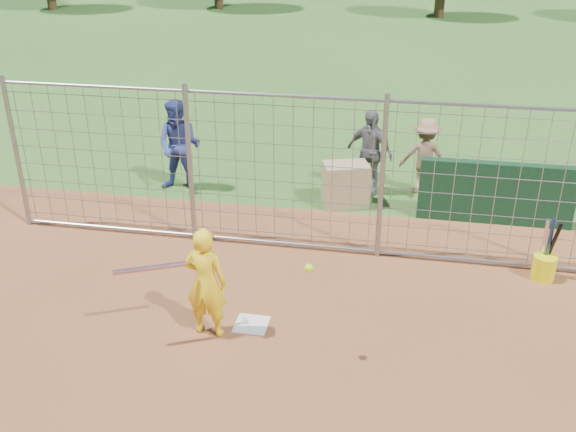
% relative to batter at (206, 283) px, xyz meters
% --- Properties ---
extents(ground, '(100.00, 100.00, 0.00)m').
position_rel_batter_xyz_m(ground, '(0.50, 0.46, -0.75)').
color(ground, '#2D591E').
rests_on(ground, ground).
extents(home_plate, '(0.43, 0.43, 0.02)m').
position_rel_batter_xyz_m(home_plate, '(0.50, 0.26, -0.74)').
color(home_plate, silver).
rests_on(home_plate, ground).
extents(dugout_wall, '(2.60, 0.20, 1.10)m').
position_rel_batter_xyz_m(dugout_wall, '(3.90, 4.06, -0.20)').
color(dugout_wall, '#11381E').
rests_on(dugout_wall, ground).
extents(batter, '(0.57, 0.39, 1.50)m').
position_rel_batter_xyz_m(batter, '(0.00, 0.00, 0.00)').
color(batter, yellow).
rests_on(batter, ground).
extents(bystander_a, '(0.89, 0.71, 1.78)m').
position_rel_batter_xyz_m(bystander_a, '(-1.90, 4.44, 0.14)').
color(bystander_a, navy).
rests_on(bystander_a, ground).
extents(bystander_b, '(1.04, 0.81, 1.65)m').
position_rel_batter_xyz_m(bystander_b, '(1.66, 4.97, 0.08)').
color(bystander_b, slate).
rests_on(bystander_b, ground).
extents(bystander_c, '(0.98, 0.60, 1.47)m').
position_rel_batter_xyz_m(bystander_c, '(2.70, 5.20, -0.02)').
color(bystander_c, '#8F6A4E').
rests_on(bystander_c, ground).
extents(equipment_bin, '(0.93, 0.77, 0.80)m').
position_rel_batter_xyz_m(equipment_bin, '(1.29, 4.32, -0.35)').
color(equipment_bin, tan).
rests_on(equipment_bin, ground).
extents(equipment_in_play, '(2.38, 0.43, 0.30)m').
position_rel_batter_xyz_m(equipment_in_play, '(-0.12, -0.31, 0.37)').
color(equipment_in_play, silver).
rests_on(equipment_in_play, ground).
extents(bucket_with_bats, '(0.34, 0.40, 0.98)m').
position_rel_batter_xyz_m(bucket_with_bats, '(4.45, 2.22, -0.50)').
color(bucket_with_bats, yellow).
rests_on(bucket_with_bats, ground).
extents(backstop_fence, '(9.08, 0.08, 2.60)m').
position_rel_batter_xyz_m(backstop_fence, '(0.50, 2.46, 0.51)').
color(backstop_fence, gray).
rests_on(backstop_fence, ground).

